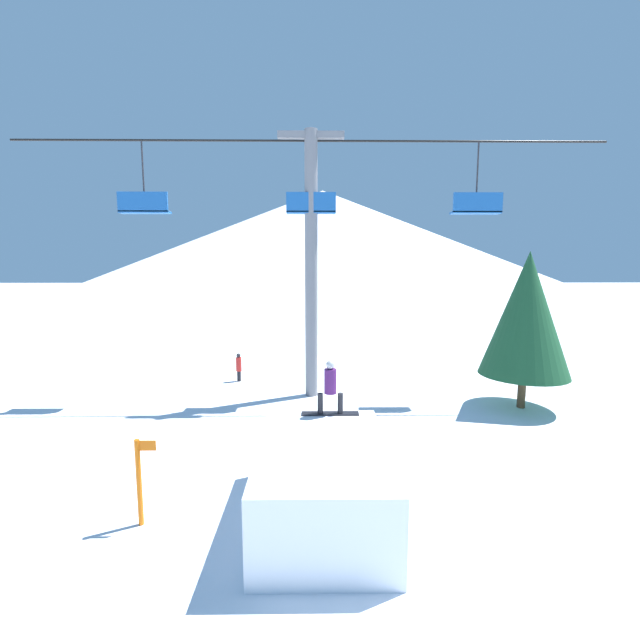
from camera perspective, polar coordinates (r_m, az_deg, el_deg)
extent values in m
plane|color=white|center=(8.71, 9.25, -28.00)|extent=(220.00, 220.00, 0.00)
cone|color=silver|center=(71.60, 0.35, 10.18)|extent=(83.06, 83.06, 16.90)
cube|color=white|center=(9.01, 0.42, -20.79)|extent=(2.51, 3.92, 1.55)
cube|color=silver|center=(10.45, 0.21, -12.20)|extent=(2.51, 0.10, 0.06)
cube|color=black|center=(10.24, 1.38, -12.36)|extent=(1.34, 0.26, 0.03)
cylinder|color=black|center=(10.15, 0.03, -11.03)|extent=(0.13, 0.13, 0.47)
cylinder|color=black|center=(10.17, 2.72, -11.01)|extent=(0.13, 0.13, 0.47)
cylinder|color=#471956|center=(10.01, 1.39, -8.17)|extent=(0.28, 0.28, 0.58)
sphere|color=#B2B2B7|center=(9.91, 1.40, -5.98)|extent=(0.21, 0.21, 0.21)
cylinder|color=slate|center=(16.09, -1.17, 7.04)|extent=(0.47, 0.47, 9.85)
cube|color=slate|center=(16.73, -1.22, 23.44)|extent=(2.40, 0.24, 0.24)
cylinder|color=black|center=(16.68, -1.22, 22.78)|extent=(21.46, 0.08, 0.08)
cylinder|color=#28282D|center=(17.53, -22.50, 17.25)|extent=(0.06, 0.06, 2.52)
cube|color=#195199|center=(17.34, -22.29, 13.15)|extent=(1.80, 0.44, 0.08)
cube|color=#195199|center=(17.22, -22.58, 14.36)|extent=(1.80, 0.08, 0.70)
cylinder|color=#28282D|center=(16.39, -1.20, 18.52)|extent=(0.06, 0.06, 2.52)
cube|color=#195199|center=(16.20, -1.19, 14.14)|extent=(1.80, 0.44, 0.08)
cube|color=#195199|center=(16.06, -1.20, 15.45)|extent=(1.80, 0.08, 0.70)
cylinder|color=#28282D|center=(17.44, 20.23, 17.41)|extent=(0.06, 0.06, 2.52)
cube|color=#195199|center=(17.26, 20.04, 13.29)|extent=(1.80, 0.44, 0.08)
cube|color=#195199|center=(17.13, 20.31, 14.50)|extent=(1.80, 0.08, 0.70)
cylinder|color=#4C3823|center=(16.87, 25.29, -8.56)|extent=(0.28, 0.28, 1.19)
cone|color=#194728|center=(16.36, 25.83, 0.74)|extent=(3.00, 3.00, 4.31)
cylinder|color=orange|center=(9.46, -22.97, -19.33)|extent=(0.10, 0.10, 1.73)
cube|color=orange|center=(9.10, -22.13, -15.25)|extent=(0.36, 0.02, 0.20)
cylinder|color=black|center=(19.01, -10.74, -7.35)|extent=(0.17, 0.17, 0.45)
cylinder|color=red|center=(18.88, -10.78, -5.81)|extent=(0.24, 0.24, 0.60)
sphere|color=#232328|center=(18.79, -10.81, -4.66)|extent=(0.18, 0.18, 0.18)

